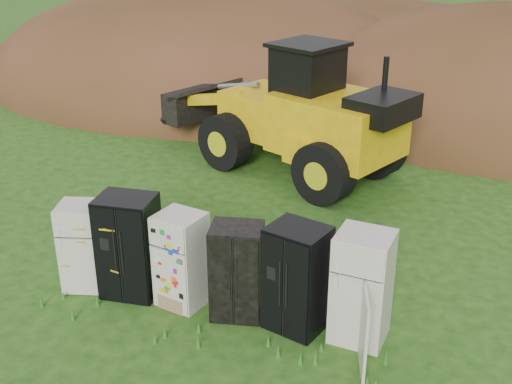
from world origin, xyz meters
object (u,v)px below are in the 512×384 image
fridge_sticker (181,260)px  fridge_black_right (297,278)px  fridge_open_door (362,287)px  fridge_leftmost (83,246)px  wheel_loader (281,104)px  fridge_dark_mid (237,271)px  fridge_black_side (129,246)px

fridge_sticker → fridge_black_right: size_ratio=0.93×
fridge_black_right → fridge_open_door: (1.02, 0.04, 0.02)m
fridge_leftmost → wheel_loader: (1.56, 6.81, 0.88)m
fridge_dark_mid → fridge_black_side: bearing=168.2°
fridge_dark_mid → fridge_sticker: bearing=167.6°
fridge_sticker → wheel_loader: wheel_loader is taller
fridge_black_side → fridge_black_right: 3.01m
fridge_sticker → fridge_black_right: bearing=10.7°
fridge_dark_mid → fridge_open_door: 2.04m
fridge_leftmost → fridge_sticker: fridge_sticker is taller
fridge_black_side → fridge_open_door: (4.03, 0.00, -0.00)m
fridge_open_door → fridge_black_right: bearing=-172.3°
fridge_sticker → fridge_leftmost: bearing=-166.1°
fridge_leftmost → fridge_open_door: fridge_open_door is taller
fridge_sticker → fridge_dark_mid: bearing=10.6°
fridge_leftmost → fridge_black_side: bearing=-11.0°
fridge_black_right → wheel_loader: (-2.35, 6.78, 0.78)m
fridge_leftmost → fridge_sticker: size_ratio=0.96×
fridge_leftmost → fridge_black_right: bearing=-15.0°
fridge_sticker → wheel_loader: (-0.33, 6.74, 0.84)m
fridge_black_side → fridge_open_door: size_ratio=1.00×
fridge_dark_mid → fridge_black_right: fridge_black_right is taller
fridge_open_door → wheel_loader: wheel_loader is taller
fridge_sticker → fridge_black_right: fridge_black_right is taller
fridge_sticker → fridge_black_right: (2.02, -0.04, 0.06)m
fridge_leftmost → fridge_black_right: fridge_black_right is taller
wheel_loader → fridge_dark_mid: bearing=-55.1°
fridge_open_door → wheel_loader: (-3.38, 6.74, 0.76)m
fridge_black_right → fridge_sticker: bearing=-165.0°
fridge_black_side → fridge_dark_mid: (1.99, -0.02, -0.10)m
fridge_dark_mid → fridge_open_door: (2.04, 0.02, 0.10)m
fridge_black_side → fridge_sticker: 0.99m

